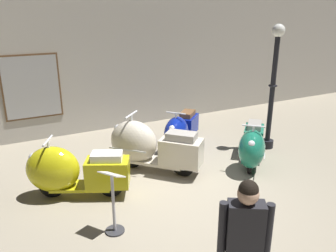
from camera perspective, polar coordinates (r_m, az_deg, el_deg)
The scene contains 9 objects.
ground_plane at distance 6.00m, azimuth 3.40°, elevation -11.60°, with size 60.00×60.00×0.00m, color gray.
showroom_back_wall at distance 9.01m, azimuth -9.95°, elevation 10.27°, with size 18.00×0.24×3.44m.
scooter_0 at distance 6.00m, azimuth -16.03°, elevation -7.23°, with size 1.75×1.18×1.04m.
scooter_1 at distance 6.69m, azimuth -3.39°, elevation -3.28°, with size 1.65×1.71×1.13m.
scooter_2 at distance 7.70m, azimuth 1.99°, elevation -0.84°, with size 1.45×1.38×0.95m.
scooter_3 at distance 7.08m, azimuth 13.85°, elevation -3.18°, with size 1.42×1.46×0.97m.
lamppost at distance 7.84m, azimuth 17.08°, elevation 6.53°, with size 0.28×0.28×2.75m.
visitor_0 at distance 3.62m, azimuth 12.58°, elevation -18.05°, with size 0.46×0.37×1.55m.
info_stanchion at distance 5.01m, azimuth -9.05°, elevation -13.22°, with size 0.37×0.39×0.98m.
Camera 1 is at (-2.67, -4.42, 3.06)m, focal length 36.59 mm.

